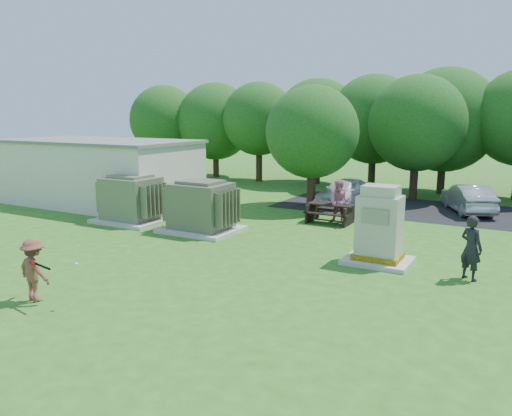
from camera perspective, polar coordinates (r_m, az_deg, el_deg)
The scene contains 15 objects.
ground at distance 15.21m, azimuth -7.41°, elevation -7.31°, with size 120.00×120.00×0.00m, color #2D6619.
service_building at distance 27.23m, azimuth -17.45°, elevation 3.78°, with size 10.00×5.00×3.20m, color beige.
service_building_roof at distance 27.09m, azimuth -17.65°, elevation 7.29°, with size 10.20×5.20×0.15m, color slate.
parking_strip at distance 25.56m, azimuth 24.84°, elevation -0.79°, with size 20.00×6.00×0.01m, color #232326.
transformer_left at distance 22.42m, azimuth -14.03°, elevation 0.90°, with size 3.00×2.40×2.07m.
transformer_right at distance 20.10m, azimuth -6.29°, elevation 0.04°, with size 3.00×2.40×2.07m.
generator_cabinet at distance 16.20m, azimuth 13.89°, elevation -2.40°, with size 2.05×1.68×2.49m.
picnic_table at distance 21.86m, azimuth 8.53°, elevation -0.32°, with size 1.97×1.47×0.84m.
batter at distance 13.85m, azimuth -24.04°, elevation -6.51°, with size 1.04×0.60×1.62m, color brown.
person_by_generator at distance 15.45m, azimuth 23.37°, elevation -4.21°, with size 0.69×0.45×1.88m, color black.
person_at_picnic at distance 21.79m, azimuth 9.51°, elevation 0.72°, with size 0.91×0.71×1.88m, color #C6698C.
car_white at distance 26.22m, azimuth 10.09°, elevation 1.87°, with size 1.66×4.12×1.40m, color white.
car_silver_a at distance 25.94m, azimuth 23.08°, elevation 1.03°, with size 1.44×4.14×1.36m, color #A9A9AE.
batting_equipment at distance 13.25m, azimuth -22.97°, elevation -6.01°, with size 1.28×0.54×0.13m.
tree_row at distance 30.86m, azimuth 16.38°, elevation 9.37°, with size 41.30×13.30×7.30m.
Camera 1 is at (8.68, -11.57, 4.71)m, focal length 35.00 mm.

